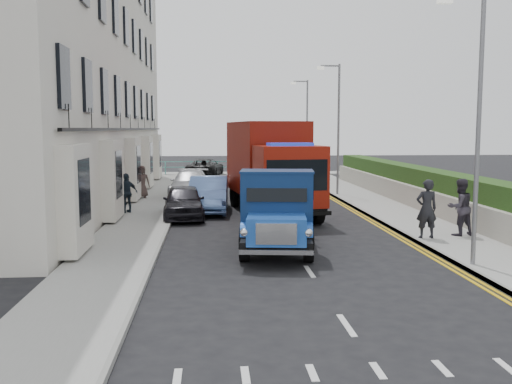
# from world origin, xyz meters

# --- Properties ---
(ground) EXTENTS (120.00, 120.00, 0.00)m
(ground) POSITION_xyz_m (0.00, 0.00, 0.00)
(ground) COLOR black
(ground) RESTS_ON ground
(pavement_west) EXTENTS (2.40, 38.00, 0.12)m
(pavement_west) POSITION_xyz_m (-5.20, 9.00, 0.06)
(pavement_west) COLOR gray
(pavement_west) RESTS_ON ground
(pavement_east) EXTENTS (2.60, 38.00, 0.12)m
(pavement_east) POSITION_xyz_m (5.30, 9.00, 0.06)
(pavement_east) COLOR gray
(pavement_east) RESTS_ON ground
(promenade) EXTENTS (30.00, 2.50, 0.12)m
(promenade) POSITION_xyz_m (0.00, 29.00, 0.06)
(promenade) COLOR gray
(promenade) RESTS_ON ground
(sea_plane) EXTENTS (120.00, 120.00, 0.00)m
(sea_plane) POSITION_xyz_m (0.00, 60.00, 0.00)
(sea_plane) COLOR slate
(sea_plane) RESTS_ON ground
(terrace_west) EXTENTS (6.31, 30.20, 14.25)m
(terrace_west) POSITION_xyz_m (-9.47, 13.00, 7.17)
(terrace_west) COLOR silver
(terrace_west) RESTS_ON ground
(garden_east) EXTENTS (1.45, 28.00, 1.75)m
(garden_east) POSITION_xyz_m (7.21, 9.00, 0.90)
(garden_east) COLOR #B2AD9E
(garden_east) RESTS_ON ground
(seafront_railing) EXTENTS (13.00, 0.08, 1.11)m
(seafront_railing) POSITION_xyz_m (0.00, 28.20, 0.58)
(seafront_railing) COLOR #59B2A5
(seafront_railing) RESTS_ON ground
(lamp_near) EXTENTS (1.23, 0.18, 7.00)m
(lamp_near) POSITION_xyz_m (4.18, -2.00, 4.00)
(lamp_near) COLOR slate
(lamp_near) RESTS_ON ground
(lamp_mid) EXTENTS (1.23, 0.18, 7.00)m
(lamp_mid) POSITION_xyz_m (4.18, 14.00, 4.00)
(lamp_mid) COLOR slate
(lamp_mid) RESTS_ON ground
(lamp_far) EXTENTS (1.23, 0.18, 7.00)m
(lamp_far) POSITION_xyz_m (4.18, 24.00, 4.00)
(lamp_far) COLOR slate
(lamp_far) RESTS_ON ground
(bedford_lorry) EXTENTS (2.58, 5.29, 2.41)m
(bedford_lorry) POSITION_xyz_m (-0.61, 0.02, 1.11)
(bedford_lorry) COLOR black
(bedford_lorry) RESTS_ON ground
(red_lorry) EXTENTS (3.54, 7.75, 3.92)m
(red_lorry) POSITION_xyz_m (0.04, 8.01, 2.09)
(red_lorry) COLOR black
(red_lorry) RESTS_ON ground
(parked_car_front) EXTENTS (1.80, 4.07, 1.36)m
(parked_car_front) POSITION_xyz_m (-3.60, 7.00, 0.68)
(parked_car_front) COLOR black
(parked_car_front) RESTS_ON ground
(parked_car_mid) EXTENTS (1.81, 4.71, 1.53)m
(parked_car_mid) POSITION_xyz_m (-2.60, 8.77, 0.77)
(parked_car_mid) COLOR #6086CD
(parked_car_mid) RESTS_ON ground
(parked_car_rear) EXTENTS (2.22, 4.95, 1.41)m
(parked_car_rear) POSITION_xyz_m (-3.60, 14.24, 0.70)
(parked_car_rear) COLOR #AAACAF
(parked_car_rear) RESTS_ON ground
(seafront_car_left) EXTENTS (3.07, 5.24, 1.37)m
(seafront_car_left) POSITION_xyz_m (-2.94, 27.00, 0.68)
(seafront_car_left) COLOR black
(seafront_car_left) RESTS_ON ground
(seafront_car_right) EXTENTS (1.86, 3.96, 1.31)m
(seafront_car_right) POSITION_xyz_m (3.17, 25.17, 0.65)
(seafront_car_right) COLOR silver
(seafront_car_right) RESTS_ON ground
(pedestrian_east_near) EXTENTS (0.70, 0.47, 1.90)m
(pedestrian_east_near) POSITION_xyz_m (4.40, 1.54, 1.07)
(pedestrian_east_near) COLOR black
(pedestrian_east_near) RESTS_ON pavement_east
(pedestrian_east_far) EXTENTS (1.07, 0.92, 1.88)m
(pedestrian_east_far) POSITION_xyz_m (5.66, 1.90, 1.06)
(pedestrian_east_far) COLOR #302C35
(pedestrian_east_far) RESTS_ON pavement_east
(pedestrian_west_near) EXTENTS (1.02, 0.90, 1.65)m
(pedestrian_west_near) POSITION_xyz_m (-6.00, 7.94, 0.95)
(pedestrian_west_near) COLOR #1A252F
(pedestrian_west_near) RESTS_ON pavement_west
(pedestrian_west_far) EXTENTS (0.88, 0.64, 1.66)m
(pedestrian_west_far) POSITION_xyz_m (-6.00, 13.06, 0.95)
(pedestrian_west_far) COLOR #443531
(pedestrian_west_far) RESTS_ON pavement_west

